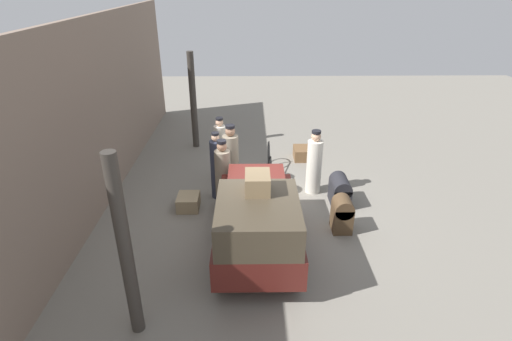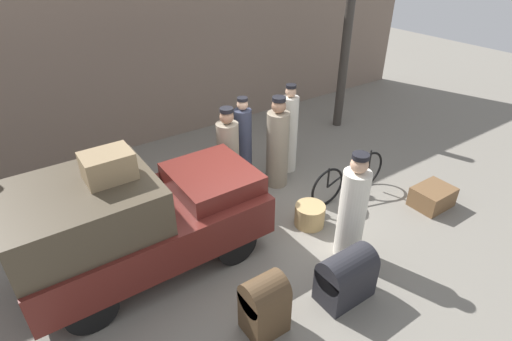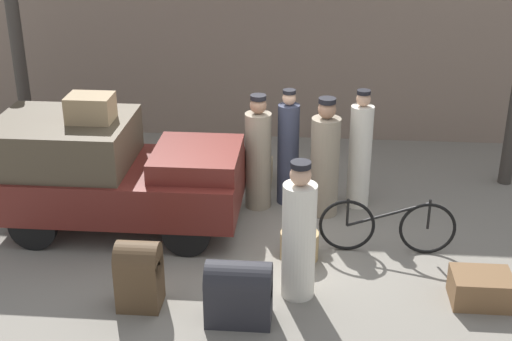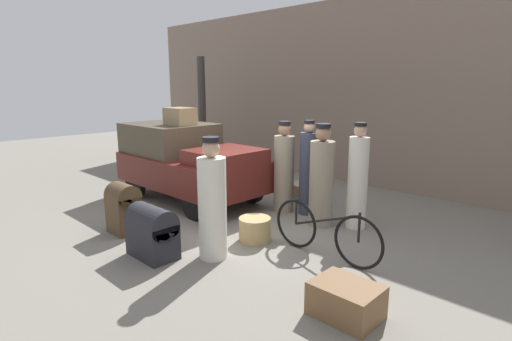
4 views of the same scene
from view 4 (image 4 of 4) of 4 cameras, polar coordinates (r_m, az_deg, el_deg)
name	(u,v)px [view 4 (image 4 of 4)]	position (r m, az deg, el deg)	size (l,w,h in m)	color
ground_plane	(241,221)	(7.39, -2.21, -7.22)	(30.00, 30.00, 0.00)	gray
station_building_facade	(361,93)	(10.22, 14.71, 10.67)	(16.00, 0.15, 4.50)	gray
canopy_pillar_left	(202,116)	(11.36, -7.69, 7.79)	(0.21, 0.21, 3.20)	#38332D
truck	(187,160)	(8.69, -9.87, 1.52)	(3.38, 1.66, 1.61)	black
bicycle	(325,232)	(5.88, 9.86, -8.61)	(1.82, 0.04, 0.80)	black
wicker_basket	(255,229)	(6.45, -0.17, -8.39)	(0.51, 0.51, 0.38)	tan
porter_lifting_near_truck	(308,171)	(7.65, 7.43, -0.09)	(0.33, 0.33, 1.81)	#33384C
porter_standing_middle	(358,180)	(7.06, 14.31, -1.33)	(0.34, 0.34, 1.84)	silver
conductor_in_dark_uniform	(322,180)	(7.07, 9.34, -1.33)	(0.42, 0.42, 1.81)	gray
porter_carrying_trunk	(284,171)	(7.78, 4.02, -0.03)	(0.39, 0.39, 1.77)	gray
porter_with_bicycle	(212,204)	(5.69, -6.26, -4.79)	(0.40, 0.40, 1.76)	silver
trunk_wicker_pale	(152,231)	(6.01, -14.63, -8.37)	(0.75, 0.46, 0.76)	#232328
trunk_large_brown	(304,192)	(8.70, 6.88, -3.07)	(0.63, 0.54, 0.35)	#9E8966
trunk_umber_medium	(124,207)	(7.08, -18.36, -4.96)	(0.50, 0.44, 0.85)	#4C3823
suitcase_black_upright	(346,300)	(4.62, 12.72, -17.62)	(0.71, 0.54, 0.37)	brown
trunk_on_truck_roof	(180,116)	(8.72, -10.80, 7.62)	(0.61, 0.47, 0.36)	#937A56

